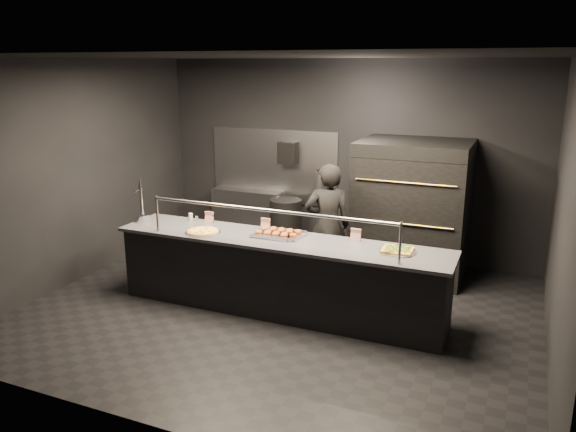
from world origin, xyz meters
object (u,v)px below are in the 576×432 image
Objects in this scene: beer_tap at (142,209)px; trash_bin at (286,225)px; round_pizza at (203,232)px; slider_tray_b at (283,233)px; square_pizza at (397,250)px; towel_dispenser at (288,153)px; prep_shelf at (248,216)px; fire_extinguisher at (320,186)px; slider_tray_a at (274,233)px; service_counter at (279,275)px; pizza_oven at (412,208)px; worker at (328,225)px.

beer_tap is 2.51m from trash_bin.
slider_tray_b reaches higher than round_pizza.
square_pizza reaches higher than trash_bin.
prep_shelf is at bearing -174.29° from towel_dispenser.
square_pizza is (3.35, 0.09, -0.15)m from beer_tap.
round_pizza is (-0.60, -2.55, -0.12)m from fire_extinguisher.
beer_tap is at bearing -178.53° from square_pizza.
slider_tray_a is at bearing -70.87° from towel_dispenser.
prep_shelf is 2.76m from slider_tray_b.
service_counter is 11.71× the size of towel_dispenser.
service_counter is 4.85× the size of trash_bin.
pizza_oven is 2.23m from towel_dispenser.
prep_shelf is at bearing 143.10° from square_pizza.
service_counter is 7.65× the size of slider_tray_b.
pizza_oven reaches higher than worker.
fire_extinguisher is at bearing 1.04° from towel_dispenser.
fire_extinguisher is 1.03× the size of slider_tray_a.
trash_bin is (1.12, 2.15, -0.67)m from beer_tap.
prep_shelf is at bearing 104.75° from round_pizza.
round_pizza is (-2.15, -2.05, -0.03)m from pizza_oven.
towel_dispenser is 0.79× the size of round_pizza.
worker is (1.20, 1.18, -0.10)m from round_pizza.
towel_dispenser is at bearing 104.93° from trash_bin.
worker reaches higher than fire_extinguisher.
pizza_oven is (1.20, 1.90, 0.50)m from service_counter.
worker reaches higher than slider_tray_b.
beer_tap is at bearing -179.48° from service_counter.
prep_shelf is 2.24× the size of slider_tray_b.
round_pizza is 0.90× the size of slider_tray_a.
fire_extinguisher is 2.92m from square_pizza.
round_pizza is 0.88m from slider_tray_a.
round_pizza is 0.52× the size of trash_bin.
prep_shelf is 2.38× the size of fire_extinguisher.
beer_tap is 1.44× the size of square_pizza.
worker is (0.25, 1.03, 0.37)m from service_counter.
worker is at bearing -49.64° from towel_dispenser.
towel_dispenser is at bearing 134.72° from square_pizza.
fire_extinguisher is at bearing 29.46° from trash_bin.
beer_tap reaches higher than round_pizza.
worker is at bearing 139.90° from square_pizza.
fire_extinguisher is 2.30m from slider_tray_b.
towel_dispenser reaches higher than prep_shelf.
pizza_oven reaches higher than round_pizza.
round_pizza is (1.00, -0.13, -0.16)m from beer_tap.
square_pizza is at bearing -2.57° from slider_tray_b.
service_counter is at bearing 50.68° from worker.
pizza_oven is 2.23m from slider_tray_a.
beer_tap reaches higher than slider_tray_a.
prep_shelf is 0.79m from trash_bin.
prep_shelf is 3.43× the size of towel_dispenser.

